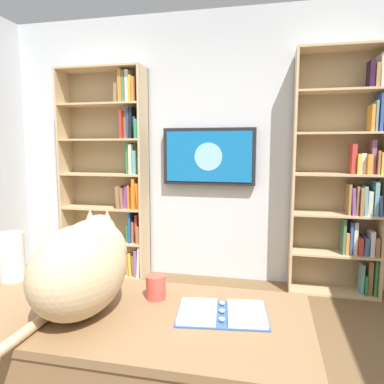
{
  "coord_description": "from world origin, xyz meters",
  "views": [
    {
      "loc": [
        -0.56,
        1.41,
        1.37
      ],
      "look_at": [
        0.01,
        -1.17,
        1.03
      ],
      "focal_mm": 33.44,
      "sensor_mm": 36.0,
      "label": 1
    }
  ],
  "objects_px": {
    "cat": "(84,264)",
    "wall_mounted_tv": "(209,157)",
    "bookshelf_right": "(115,174)",
    "paper_towel_roll": "(12,256)",
    "open_binder": "(222,313)",
    "desk": "(105,340)",
    "bookshelf_left": "(347,178)",
    "coffee_mug": "(156,287)"
  },
  "relations": [
    {
      "from": "desk",
      "to": "open_binder",
      "type": "xyz_separation_m",
      "value": [
        -0.44,
        -0.07,
        0.12
      ]
    },
    {
      "from": "desk",
      "to": "cat",
      "type": "xyz_separation_m",
      "value": [
        0.08,
        0.0,
        0.29
      ]
    },
    {
      "from": "cat",
      "to": "coffee_mug",
      "type": "bearing_deg",
      "value": -144.49
    },
    {
      "from": "cat",
      "to": "paper_towel_roll",
      "type": "xyz_separation_m",
      "value": [
        0.49,
        -0.22,
        -0.07
      ]
    },
    {
      "from": "bookshelf_left",
      "to": "bookshelf_right",
      "type": "bearing_deg",
      "value": -0.04
    },
    {
      "from": "coffee_mug",
      "to": "bookshelf_left",
      "type": "bearing_deg",
      "value": -117.86
    },
    {
      "from": "bookshelf_left",
      "to": "wall_mounted_tv",
      "type": "bearing_deg",
      "value": -3.67
    },
    {
      "from": "paper_towel_roll",
      "to": "bookshelf_left",
      "type": "bearing_deg",
      "value": -131.55
    },
    {
      "from": "open_binder",
      "to": "paper_towel_roll",
      "type": "bearing_deg",
      "value": -8.17
    },
    {
      "from": "bookshelf_right",
      "to": "wall_mounted_tv",
      "type": "distance_m",
      "value": 1.01
    },
    {
      "from": "open_binder",
      "to": "coffee_mug",
      "type": "height_order",
      "value": "coffee_mug"
    },
    {
      "from": "desk",
      "to": "paper_towel_roll",
      "type": "bearing_deg",
      "value": -20.76
    },
    {
      "from": "wall_mounted_tv",
      "to": "paper_towel_roll",
      "type": "height_order",
      "value": "wall_mounted_tv"
    },
    {
      "from": "bookshelf_right",
      "to": "paper_towel_roll",
      "type": "relative_size",
      "value": 9.65
    },
    {
      "from": "wall_mounted_tv",
      "to": "paper_towel_roll",
      "type": "distance_m",
      "value": 2.27
    },
    {
      "from": "open_binder",
      "to": "bookshelf_left",
      "type": "bearing_deg",
      "value": -110.77
    },
    {
      "from": "wall_mounted_tv",
      "to": "bookshelf_right",
      "type": "bearing_deg",
      "value": 4.72
    },
    {
      "from": "bookshelf_left",
      "to": "bookshelf_right",
      "type": "height_order",
      "value": "bookshelf_left"
    },
    {
      "from": "open_binder",
      "to": "coffee_mug",
      "type": "distance_m",
      "value": 0.3
    },
    {
      "from": "bookshelf_left",
      "to": "desk",
      "type": "xyz_separation_m",
      "value": [
        1.28,
        2.3,
        -0.45
      ]
    },
    {
      "from": "wall_mounted_tv",
      "to": "desk",
      "type": "xyz_separation_m",
      "value": [
        -0.01,
        2.38,
        -0.63
      ]
    },
    {
      "from": "wall_mounted_tv",
      "to": "coffee_mug",
      "type": "distance_m",
      "value": 2.28
    },
    {
      "from": "cat",
      "to": "open_binder",
      "type": "height_order",
      "value": "cat"
    },
    {
      "from": "open_binder",
      "to": "cat",
      "type": "bearing_deg",
      "value": 8.08
    },
    {
      "from": "coffee_mug",
      "to": "cat",
      "type": "bearing_deg",
      "value": 35.51
    },
    {
      "from": "bookshelf_left",
      "to": "bookshelf_right",
      "type": "distance_m",
      "value": 2.28
    },
    {
      "from": "wall_mounted_tv",
      "to": "coffee_mug",
      "type": "bearing_deg",
      "value": 94.25
    },
    {
      "from": "desk",
      "to": "open_binder",
      "type": "bearing_deg",
      "value": -170.83
    },
    {
      "from": "wall_mounted_tv",
      "to": "open_binder",
      "type": "xyz_separation_m",
      "value": [
        -0.45,
        2.31,
        -0.51
      ]
    },
    {
      "from": "cat",
      "to": "bookshelf_left",
      "type": "bearing_deg",
      "value": -120.55
    },
    {
      "from": "wall_mounted_tv",
      "to": "cat",
      "type": "bearing_deg",
      "value": 88.5
    },
    {
      "from": "desk",
      "to": "cat",
      "type": "height_order",
      "value": "cat"
    },
    {
      "from": "bookshelf_right",
      "to": "open_binder",
      "type": "height_order",
      "value": "bookshelf_right"
    },
    {
      "from": "bookshelf_right",
      "to": "cat",
      "type": "bearing_deg",
      "value": 111.84
    },
    {
      "from": "bookshelf_left",
      "to": "coffee_mug",
      "type": "height_order",
      "value": "bookshelf_left"
    },
    {
      "from": "bookshelf_right",
      "to": "bookshelf_left",
      "type": "bearing_deg",
      "value": 179.96
    },
    {
      "from": "cat",
      "to": "wall_mounted_tv",
      "type": "bearing_deg",
      "value": -91.5
    },
    {
      "from": "open_binder",
      "to": "desk",
      "type": "bearing_deg",
      "value": 9.17
    },
    {
      "from": "coffee_mug",
      "to": "paper_towel_roll",
      "type": "bearing_deg",
      "value": -4.32
    },
    {
      "from": "cat",
      "to": "paper_towel_roll",
      "type": "relative_size",
      "value": 2.61
    },
    {
      "from": "paper_towel_roll",
      "to": "open_binder",
      "type": "bearing_deg",
      "value": 171.83
    },
    {
      "from": "cat",
      "to": "open_binder",
      "type": "xyz_separation_m",
      "value": [
        -0.51,
        -0.07,
        -0.17
      ]
    }
  ]
}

